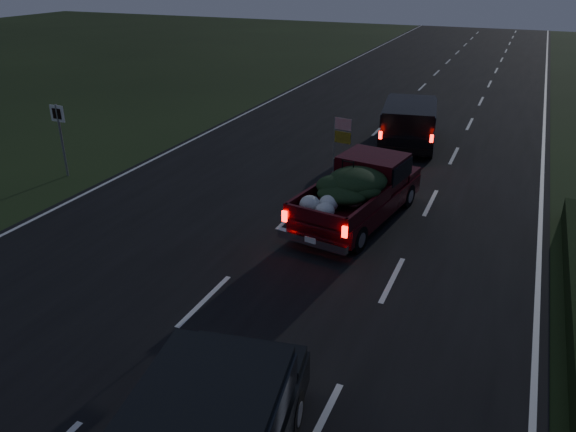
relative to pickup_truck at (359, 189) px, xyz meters
The scene contains 5 objects.
ground 5.83m from the pickup_truck, 109.00° to the right, with size 120.00×120.00×0.00m, color black.
road_asphalt 5.83m from the pickup_truck, 109.00° to the right, with size 14.00×120.00×0.02m, color black.
route_sign 10.40m from the pickup_truck, behind, with size 0.55×0.08×2.50m.
pickup_truck is the anchor object (origin of this frame).
lead_suv 7.72m from the pickup_truck, 91.72° to the left, with size 2.77×5.14×1.40m.
Camera 1 is at (5.80, -8.91, 6.83)m, focal length 35.00 mm.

